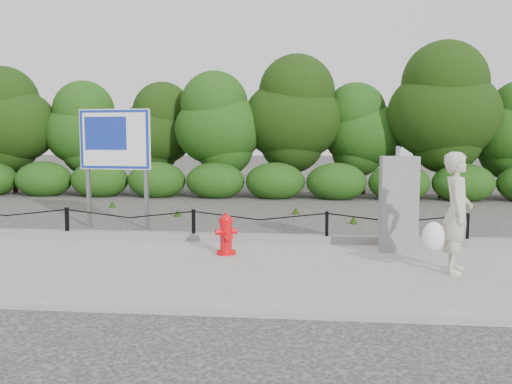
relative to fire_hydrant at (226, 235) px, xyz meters
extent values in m
plane|color=#2D2B28|center=(-0.80, 1.09, -0.41)|extent=(90.00, 90.00, 0.00)
cube|color=gray|center=(-0.80, -0.91, -0.37)|extent=(14.00, 4.00, 0.08)
cube|color=slate|center=(-0.80, 1.14, -0.26)|extent=(14.00, 0.22, 0.14)
cube|color=black|center=(-3.30, 1.09, -0.03)|extent=(0.06, 0.06, 0.60)
cube|color=black|center=(-0.80, 1.09, -0.03)|extent=(0.06, 0.06, 0.60)
cube|color=black|center=(1.70, 1.09, -0.03)|extent=(0.06, 0.06, 0.60)
cube|color=black|center=(4.20, 1.09, -0.03)|extent=(0.06, 0.06, 0.60)
cylinder|color=black|center=(-4.55, 1.09, 0.19)|extent=(2.50, 0.02, 0.02)
cylinder|color=black|center=(-2.05, 1.09, 0.19)|extent=(2.50, 0.02, 0.02)
cylinder|color=black|center=(0.45, 1.09, 0.19)|extent=(2.50, 0.02, 0.02)
cylinder|color=black|center=(2.95, 1.09, 0.19)|extent=(2.50, 0.02, 0.02)
cylinder|color=black|center=(-9.30, 9.69, 0.68)|extent=(0.18, 0.18, 2.20)
ellipsoid|color=#2A4B11|center=(-9.30, 9.69, 2.22)|extent=(3.25, 2.81, 3.51)
cylinder|color=black|center=(-6.80, 10.09, 0.56)|extent=(0.18, 0.18, 1.95)
ellipsoid|color=#2A4B11|center=(-6.80, 10.09, 1.93)|extent=(2.89, 2.50, 3.13)
cylinder|color=black|center=(-4.30, 10.49, 0.56)|extent=(0.18, 0.18, 1.94)
ellipsoid|color=#2A4B11|center=(-4.30, 10.49, 1.91)|extent=(2.87, 2.48, 3.10)
cylinder|color=black|center=(-1.80, 9.69, 0.62)|extent=(0.18, 0.18, 2.07)
ellipsoid|color=#2A4B11|center=(-1.80, 9.69, 2.07)|extent=(3.07, 2.65, 3.32)
cylinder|color=black|center=(0.70, 10.09, 0.76)|extent=(0.18, 0.18, 2.35)
ellipsoid|color=#2A4B11|center=(0.70, 10.09, 2.41)|extent=(3.48, 3.01, 3.76)
cylinder|color=black|center=(3.20, 10.49, 0.53)|extent=(0.18, 0.18, 1.90)
ellipsoid|color=#2A4B11|center=(3.20, 10.49, 1.86)|extent=(2.81, 2.43, 3.03)
cylinder|color=black|center=(5.70, 9.69, 0.84)|extent=(0.18, 0.18, 2.50)
ellipsoid|color=#2A4B11|center=(5.70, 9.69, 2.59)|extent=(3.71, 3.21, 4.01)
cylinder|color=black|center=(8.00, 10.09, 0.53)|extent=(0.18, 0.18, 1.89)
ellipsoid|color=#2A4B11|center=(8.00, 10.09, 1.86)|extent=(2.80, 2.42, 3.03)
cylinder|color=red|center=(0.00, 0.01, -0.31)|extent=(0.43, 0.43, 0.05)
cylinder|color=red|center=(0.00, 0.01, -0.03)|extent=(0.26, 0.26, 0.49)
cylinder|color=red|center=(0.00, 0.01, 0.23)|extent=(0.31, 0.31, 0.05)
ellipsoid|color=red|center=(0.00, 0.01, 0.26)|extent=(0.28, 0.28, 0.16)
cylinder|color=red|center=(0.00, 0.01, 0.34)|extent=(0.07, 0.07, 0.05)
cylinder|color=red|center=(-0.13, -0.05, 0.05)|extent=(0.12, 0.13, 0.10)
cylinder|color=red|center=(0.12, 0.06, 0.05)|extent=(0.12, 0.13, 0.10)
cylinder|color=red|center=(0.06, -0.13, -0.01)|extent=(0.17, 0.15, 0.14)
cylinder|color=slate|center=(-0.03, -0.11, -0.08)|extent=(0.01, 0.05, 0.11)
imported|color=beige|center=(3.51, -0.83, 0.54)|extent=(0.58, 0.73, 1.76)
ellipsoid|color=white|center=(3.16, -0.98, 0.22)|extent=(0.32, 0.25, 0.42)
cube|color=gray|center=(2.90, 0.56, 0.48)|extent=(0.63, 0.38, 1.63)
cube|color=slate|center=(2.90, 0.78, 0.57)|extent=(0.07, 0.07, 1.80)
cube|color=slate|center=(-3.58, 2.82, 0.91)|extent=(0.08, 0.08, 2.64)
cube|color=slate|center=(-2.20, 2.68, 0.91)|extent=(0.08, 0.08, 2.64)
cube|color=white|center=(-2.90, 2.69, 1.57)|extent=(1.65, 0.22, 1.32)
cube|color=navy|center=(-2.90, 2.66, 1.57)|extent=(1.61, 0.17, 1.28)
cube|color=navy|center=(-3.10, 2.67, 1.70)|extent=(0.99, 0.10, 0.73)
camera|label=1|loc=(1.43, -8.84, 1.66)|focal=38.00mm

